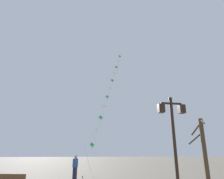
# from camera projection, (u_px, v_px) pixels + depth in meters

# --- Properties ---
(ground_plane) EXTENTS (160.00, 160.00, 0.00)m
(ground_plane) POSITION_uv_depth(u_px,v_px,m) (89.00, 172.00, 19.87)
(ground_plane) COLOR #756B5B
(twin_lantern_lamp_post) EXTENTS (1.29, 0.28, 4.37)m
(twin_lantern_lamp_post) POSITION_uv_depth(u_px,v_px,m) (173.00, 126.00, 8.99)
(twin_lantern_lamp_post) COLOR black
(twin_lantern_lamp_post) RESTS_ON ground_plane
(kite_train) EXTENTS (5.70, 11.43, 16.81)m
(kite_train) POSITION_uv_depth(u_px,v_px,m) (109.00, 92.00, 24.22)
(kite_train) COLOR brown
(kite_train) RESTS_ON ground_plane
(kite_flyer) EXTENTS (0.41, 0.62, 1.71)m
(kite_flyer) POSITION_uv_depth(u_px,v_px,m) (75.00, 167.00, 14.32)
(kite_flyer) COLOR #1E1E2D
(kite_flyer) RESTS_ON ground_plane
(bare_tree) EXTENTS (0.74, 2.00, 4.28)m
(bare_tree) POSITION_uv_depth(u_px,v_px,m) (204.00, 147.00, 14.17)
(bare_tree) COLOR #4C3826
(bare_tree) RESTS_ON ground_plane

